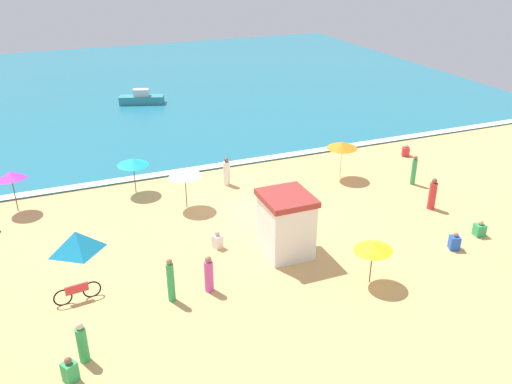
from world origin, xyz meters
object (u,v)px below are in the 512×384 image
beach_umbrella_6 (11,175)px  beachgoer_3 (454,242)px  parked_bicycle (77,292)px  beachgoer_2 (217,241)px  beach_umbrella_0 (373,246)px  small_boat_0 (142,99)px  beachgoer_1 (227,172)px  beachgoer_5 (414,171)px  beachgoer_7 (82,343)px  beachgoer_11 (171,281)px  beach_umbrella_3 (133,162)px  beachgoer_6 (70,371)px  beachgoer_8 (432,195)px  lifeguard_cabana (286,224)px  beach_umbrella_5 (342,145)px  beach_tent (77,242)px  beach_umbrella_2 (185,173)px  beachgoer_0 (480,229)px  beachgoer_12 (406,151)px  beachgoer_4 (209,275)px

beach_umbrella_6 → beachgoer_3: 21.66m
parked_bicycle → beachgoer_2: (6.24, 1.75, -0.02)m
beach_umbrella_0 → small_boat_0: (-3.55, 29.41, -1.17)m
beach_umbrella_6 → beachgoer_3: (18.30, -11.48, -1.63)m
beachgoer_1 → beachgoer_3: beachgoer_1 is taller
beachgoer_5 → beachgoer_7: size_ratio=1.11×
beachgoer_11 → parked_bicycle: bearing=158.6°
beach_umbrella_3 → beachgoer_6: 14.06m
beach_umbrella_6 → beachgoer_8: (19.94, -7.81, -1.18)m
lifeguard_cabana → beach_umbrella_5: size_ratio=1.16×
beach_tent → small_boat_0: (7.28, 22.52, 0.01)m
beach_umbrella_0 → parked_bicycle: size_ratio=1.07×
beach_umbrella_3 → parked_bicycle: size_ratio=1.27×
beach_umbrella_0 → beach_umbrella_3: 14.18m
beachgoer_8 → beach_umbrella_2: bearing=157.2°
beachgoer_0 → beachgoer_1: 13.54m
beach_umbrella_3 → beachgoer_2: size_ratio=2.75×
beach_umbrella_6 → beachgoer_7: bearing=-80.7°
parked_bicycle → beachgoer_12: bearing=20.8°
beachgoer_1 → beachgoer_6: (-9.52, -12.37, -0.35)m
beach_umbrella_5 → beach_umbrella_6: 17.78m
lifeguard_cabana → beachgoer_4: lifeguard_cabana is taller
lifeguard_cabana → beachgoer_0: size_ratio=3.44×
lifeguard_cabana → beachgoer_3: size_ratio=3.39×
beach_tent → lifeguard_cabana: bearing=-22.0°
beach_tent → beachgoer_7: size_ratio=1.32×
beachgoer_11 → small_boat_0: (4.23, 27.57, -0.37)m
beach_umbrella_2 → beach_umbrella_3: (-2.14, 2.79, -0.09)m
beach_tent → beachgoer_3: (15.80, -6.10, -0.17)m
parked_bicycle → beachgoer_6: size_ratio=1.94×
beach_umbrella_3 → beach_umbrella_0: bearing=-59.2°
beachgoer_4 → beachgoer_1: bearing=66.9°
beach_umbrella_2 → beach_umbrella_6: (-8.21, 2.88, 0.06)m
beach_umbrella_3 → parked_bicycle: 9.92m
lifeguard_cabana → beachgoer_12: 14.48m
beachgoer_6 → beach_umbrella_0: bearing=5.2°
lifeguard_cabana → beachgoer_4: (-4.03, -1.51, -0.69)m
beach_tent → beachgoer_1: beachgoer_1 is taller
beach_umbrella_2 → beachgoer_11: beach_umbrella_2 is taller
beachgoer_5 → beachgoer_6: beachgoer_5 is taller
beach_umbrella_5 → beachgoer_6: bearing=-146.0°
beachgoer_3 → beachgoer_12: (4.99, 10.40, -0.01)m
beach_umbrella_3 → beachgoer_3: 16.77m
beachgoer_7 → beachgoer_8: beachgoer_8 is taller
beachgoer_7 → small_boat_0: size_ratio=0.40×
beach_umbrella_0 → parked_bicycle: 11.67m
beach_tent → beachgoer_8: beachgoer_8 is taller
beachgoer_0 → beachgoer_3: 2.01m
beachgoer_1 → beachgoer_11: (-5.54, -9.45, 0.14)m
beachgoer_1 → beachgoer_4: bearing=-113.1°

